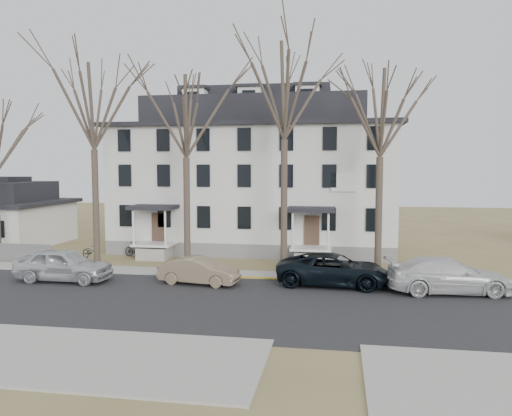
% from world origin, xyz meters
% --- Properties ---
extents(ground, '(120.00, 120.00, 0.00)m').
position_xyz_m(ground, '(0.00, 0.00, 0.00)').
color(ground, olive).
rests_on(ground, ground).
extents(main_road, '(120.00, 10.00, 0.04)m').
position_xyz_m(main_road, '(0.00, 2.00, 0.00)').
color(main_road, '#27272A').
rests_on(main_road, ground).
extents(far_sidewalk, '(120.00, 2.00, 0.08)m').
position_xyz_m(far_sidewalk, '(0.00, 8.00, 0.00)').
color(far_sidewalk, '#A09F97').
rests_on(far_sidewalk, ground).
extents(yellow_curb, '(14.00, 0.25, 0.06)m').
position_xyz_m(yellow_curb, '(5.00, 7.10, 0.00)').
color(yellow_curb, gold).
rests_on(yellow_curb, ground).
extents(boarding_house, '(20.80, 12.36, 12.05)m').
position_xyz_m(boarding_house, '(-2.00, 17.95, 5.38)').
color(boarding_house, slate).
rests_on(boarding_house, ground).
extents(small_house, '(8.70, 8.70, 5.00)m').
position_xyz_m(small_house, '(-22.00, 16.00, 2.25)').
color(small_house, silver).
rests_on(small_house, ground).
extents(tree_far_left, '(8.40, 8.40, 13.72)m').
position_xyz_m(tree_far_left, '(-11.00, 9.80, 10.34)').
color(tree_far_left, '#473B31').
rests_on(tree_far_left, ground).
extents(tree_mid_left, '(7.80, 7.80, 12.74)m').
position_xyz_m(tree_mid_left, '(-5.00, 9.80, 9.60)').
color(tree_mid_left, '#473B31').
rests_on(tree_mid_left, ground).
extents(tree_center, '(9.00, 9.00, 14.70)m').
position_xyz_m(tree_center, '(1.00, 9.80, 11.08)').
color(tree_center, '#473B31').
rests_on(tree_center, ground).
extents(tree_mid_right, '(7.80, 7.80, 12.74)m').
position_xyz_m(tree_mid_right, '(6.50, 9.80, 9.60)').
color(tree_mid_right, '#473B31').
rests_on(tree_mid_right, ground).
extents(car_silver, '(5.22, 2.12, 1.77)m').
position_xyz_m(car_silver, '(-10.39, 4.84, 0.89)').
color(car_silver, silver).
rests_on(car_silver, ground).
extents(car_tan, '(4.41, 2.04, 1.40)m').
position_xyz_m(car_tan, '(-3.00, 5.39, 0.70)').
color(car_tan, '#857159').
rests_on(car_tan, ground).
extents(car_navy, '(6.09, 3.13, 1.65)m').
position_xyz_m(car_navy, '(4.02, 6.27, 0.82)').
color(car_navy, black).
rests_on(car_navy, ground).
extents(car_white, '(6.11, 3.03, 1.71)m').
position_xyz_m(car_white, '(9.52, 5.61, 0.85)').
color(car_white, silver).
rests_on(car_white, ground).
extents(bicycle_left, '(1.94, 1.41, 0.97)m').
position_xyz_m(bicycle_left, '(-12.02, 10.98, 0.49)').
color(bicycle_left, black).
rests_on(bicycle_left, ground).
extents(bicycle_right, '(1.80, 0.86, 1.04)m').
position_xyz_m(bicycle_right, '(-9.46, 12.29, 0.52)').
color(bicycle_right, black).
rests_on(bicycle_right, ground).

